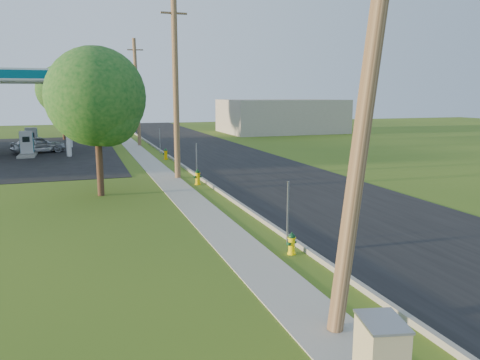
{
  "coord_description": "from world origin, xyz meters",
  "views": [
    {
      "loc": [
        -5.61,
        -8.45,
        4.57
      ],
      "look_at": [
        0.0,
        8.0,
        1.4
      ],
      "focal_mm": 35.0,
      "sensor_mm": 36.0,
      "label": 1
    }
  ],
  "objects_px": {
    "tree_verge": "(99,101)",
    "hydrant_mid": "(198,177)",
    "price_pylon": "(96,81)",
    "hydrant_far": "(166,154)",
    "hydrant_near": "(292,244)",
    "utility_pole_mid": "(176,88)",
    "utility_pole_near": "(369,82)",
    "fuel_pump_se": "(32,142)",
    "utility_pole_far": "(137,92)",
    "tree_lot": "(62,92)",
    "car_silver": "(38,144)",
    "fuel_pump_ne": "(27,147)"
  },
  "relations": [
    {
      "from": "tree_verge",
      "to": "hydrant_mid",
      "type": "height_order",
      "value": "tree_verge"
    },
    {
      "from": "hydrant_near",
      "to": "utility_pole_near",
      "type": "bearing_deg",
      "value": -97.92
    },
    {
      "from": "hydrant_mid",
      "to": "car_silver",
      "type": "height_order",
      "value": "car_silver"
    },
    {
      "from": "fuel_pump_se",
      "to": "car_silver",
      "type": "distance_m",
      "value": 2.21
    },
    {
      "from": "utility_pole_far",
      "to": "hydrant_near",
      "type": "xyz_separation_m",
      "value": [
        0.61,
        -31.63,
        -4.48
      ]
    },
    {
      "from": "hydrant_near",
      "to": "hydrant_far",
      "type": "xyz_separation_m",
      "value": [
        0.08,
        21.38,
        0.08
      ]
    },
    {
      "from": "utility_pole_far",
      "to": "fuel_pump_ne",
      "type": "distance_m",
      "value": 10.99
    },
    {
      "from": "price_pylon",
      "to": "tree_lot",
      "type": "relative_size",
      "value": 0.91
    },
    {
      "from": "utility_pole_near",
      "to": "price_pylon",
      "type": "height_order",
      "value": "utility_pole_near"
    },
    {
      "from": "fuel_pump_se",
      "to": "hydrant_near",
      "type": "height_order",
      "value": "fuel_pump_se"
    },
    {
      "from": "utility_pole_mid",
      "to": "car_silver",
      "type": "xyz_separation_m",
      "value": [
        -8.26,
        14.89,
        -4.27
      ]
    },
    {
      "from": "utility_pole_mid",
      "to": "tree_lot",
      "type": "bearing_deg",
      "value": 104.05
    },
    {
      "from": "fuel_pump_ne",
      "to": "car_silver",
      "type": "distance_m",
      "value": 1.99
    },
    {
      "from": "price_pylon",
      "to": "tree_verge",
      "type": "distance_m",
      "value": 9.06
    },
    {
      "from": "price_pylon",
      "to": "hydrant_far",
      "type": "relative_size",
      "value": 8.39
    },
    {
      "from": "utility_pole_near",
      "to": "tree_verge",
      "type": "relative_size",
      "value": 1.41
    },
    {
      "from": "utility_pole_mid",
      "to": "hydrant_near",
      "type": "bearing_deg",
      "value": -87.45
    },
    {
      "from": "utility_pole_far",
      "to": "car_silver",
      "type": "relative_size",
      "value": 2.37
    },
    {
      "from": "utility_pole_far",
      "to": "tree_verge",
      "type": "distance_m",
      "value": 21.89
    },
    {
      "from": "utility_pole_mid",
      "to": "car_silver",
      "type": "bearing_deg",
      "value": 119.01
    },
    {
      "from": "tree_lot",
      "to": "hydrant_near",
      "type": "bearing_deg",
      "value": -79.83
    },
    {
      "from": "utility_pole_far",
      "to": "fuel_pump_se",
      "type": "bearing_deg",
      "value": -173.59
    },
    {
      "from": "fuel_pump_ne",
      "to": "tree_verge",
      "type": "distance_m",
      "value": 17.52
    },
    {
      "from": "tree_verge",
      "to": "utility_pole_near",
      "type": "bearing_deg",
      "value": -73.97
    },
    {
      "from": "utility_pole_near",
      "to": "hydrant_far",
      "type": "relative_size",
      "value": 11.62
    },
    {
      "from": "fuel_pump_ne",
      "to": "hydrant_far",
      "type": "height_order",
      "value": "fuel_pump_ne"
    },
    {
      "from": "price_pylon",
      "to": "hydrant_near",
      "type": "xyz_separation_m",
      "value": [
        4.51,
        -19.13,
        -5.11
      ]
    },
    {
      "from": "utility_pole_far",
      "to": "hydrant_mid",
      "type": "height_order",
      "value": "utility_pole_far"
    },
    {
      "from": "utility_pole_mid",
      "to": "hydrant_mid",
      "type": "height_order",
      "value": "utility_pole_mid"
    },
    {
      "from": "hydrant_near",
      "to": "hydrant_mid",
      "type": "relative_size",
      "value": 0.82
    },
    {
      "from": "utility_pole_near",
      "to": "tree_verge",
      "type": "distance_m",
      "value": 15.11
    },
    {
      "from": "fuel_pump_ne",
      "to": "hydrant_far",
      "type": "xyz_separation_m",
      "value": [
        9.59,
        -5.25,
        -0.32
      ]
    },
    {
      "from": "hydrant_near",
      "to": "hydrant_far",
      "type": "relative_size",
      "value": 0.81
    },
    {
      "from": "utility_pole_near",
      "to": "hydrant_far",
      "type": "height_order",
      "value": "utility_pole_near"
    },
    {
      "from": "utility_pole_mid",
      "to": "hydrant_near",
      "type": "distance_m",
      "value": 14.41
    },
    {
      "from": "utility_pole_near",
      "to": "fuel_pump_se",
      "type": "xyz_separation_m",
      "value": [
        -8.9,
        35.0,
        -4.08
      ]
    },
    {
      "from": "fuel_pump_ne",
      "to": "hydrant_near",
      "type": "relative_size",
      "value": 4.85
    },
    {
      "from": "utility_pole_far",
      "to": "tree_lot",
      "type": "bearing_deg",
      "value": 129.13
    },
    {
      "from": "tree_lot",
      "to": "utility_pole_near",
      "type": "bearing_deg",
      "value": -81.59
    },
    {
      "from": "tree_lot",
      "to": "fuel_pump_se",
      "type": "bearing_deg",
      "value": -104.91
    },
    {
      "from": "utility_pole_mid",
      "to": "hydrant_mid",
      "type": "relative_size",
      "value": 12.23
    },
    {
      "from": "car_silver",
      "to": "tree_verge",
      "type": "bearing_deg",
      "value": 175.65
    },
    {
      "from": "fuel_pump_ne",
      "to": "fuel_pump_se",
      "type": "distance_m",
      "value": 4.0
    },
    {
      "from": "utility_pole_near",
      "to": "utility_pole_far",
      "type": "xyz_separation_m",
      "value": [
        -0.0,
        36.0,
        0.0
      ]
    },
    {
      "from": "hydrant_far",
      "to": "price_pylon",
      "type": "bearing_deg",
      "value": -153.86
    },
    {
      "from": "hydrant_mid",
      "to": "car_silver",
      "type": "bearing_deg",
      "value": 117.28
    },
    {
      "from": "hydrant_mid",
      "to": "hydrant_far",
      "type": "xyz_separation_m",
      "value": [
        0.1,
        10.02,
        0.01
      ]
    },
    {
      "from": "utility_pole_mid",
      "to": "price_pylon",
      "type": "relative_size",
      "value": 1.43
    },
    {
      "from": "tree_lot",
      "to": "hydrant_near",
      "type": "relative_size",
      "value": 11.44
    },
    {
      "from": "tree_lot",
      "to": "car_silver",
      "type": "bearing_deg",
      "value": -98.96
    }
  ]
}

